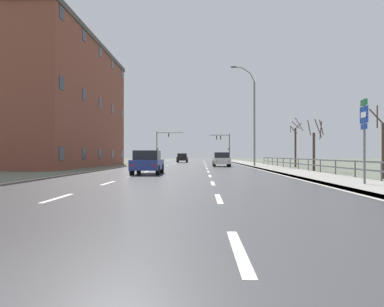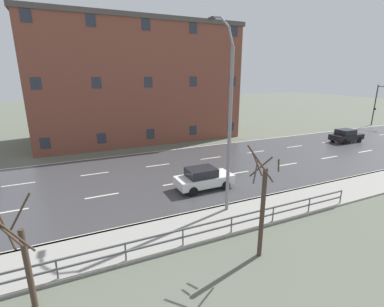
{
  "view_description": "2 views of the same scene",
  "coord_description": "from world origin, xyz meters",
  "px_view_note": "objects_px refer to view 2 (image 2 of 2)",
  "views": [
    {
      "loc": [
        1.85,
        -2.59,
        1.27
      ],
      "look_at": [
        0.13,
        58.47,
        1.55
      ],
      "focal_mm": 32.57,
      "sensor_mm": 36.0,
      "label": 1
    },
    {
      "loc": [
        20.24,
        27.49,
        7.83
      ],
      "look_at": [
        0.0,
        36.72,
        1.46
      ],
      "focal_mm": 25.66,
      "sensor_mm": 36.0,
      "label": 2
    }
  ],
  "objects_px": {
    "street_lamp_midground": "(228,121)",
    "brick_building": "(136,82)",
    "car_distant": "(203,178)",
    "car_near_right": "(346,136)",
    "traffic_signal_left": "(383,99)"
  },
  "relations": [
    {
      "from": "street_lamp_midground",
      "to": "brick_building",
      "type": "distance_m",
      "value": 22.57
    },
    {
      "from": "car_distant",
      "to": "brick_building",
      "type": "distance_m",
      "value": 20.06
    },
    {
      "from": "car_near_right",
      "to": "brick_building",
      "type": "xyz_separation_m",
      "value": [
        -13.54,
        -22.06,
        6.16
      ]
    },
    {
      "from": "traffic_signal_left",
      "to": "car_near_right",
      "type": "distance_m",
      "value": 15.87
    },
    {
      "from": "car_near_right",
      "to": "street_lamp_midground",
      "type": "bearing_deg",
      "value": -67.79
    },
    {
      "from": "traffic_signal_left",
      "to": "car_distant",
      "type": "height_order",
      "value": "traffic_signal_left"
    },
    {
      "from": "car_distant",
      "to": "brick_building",
      "type": "xyz_separation_m",
      "value": [
        -19.09,
        0.08,
        6.16
      ]
    },
    {
      "from": "street_lamp_midground",
      "to": "car_distant",
      "type": "height_order",
      "value": "street_lamp_midground"
    },
    {
      "from": "street_lamp_midground",
      "to": "car_near_right",
      "type": "height_order",
      "value": "street_lamp_midground"
    },
    {
      "from": "street_lamp_midground",
      "to": "traffic_signal_left",
      "type": "height_order",
      "value": "street_lamp_midground"
    },
    {
      "from": "street_lamp_midground",
      "to": "car_near_right",
      "type": "relative_size",
      "value": 2.68
    },
    {
      "from": "street_lamp_midground",
      "to": "car_distant",
      "type": "distance_m",
      "value": 5.72
    },
    {
      "from": "car_near_right",
      "to": "brick_building",
      "type": "distance_m",
      "value": 26.6
    },
    {
      "from": "car_near_right",
      "to": "brick_building",
      "type": "relative_size",
      "value": 0.17
    },
    {
      "from": "street_lamp_midground",
      "to": "traffic_signal_left",
      "type": "xyz_separation_m",
      "value": [
        -14.26,
        36.96,
        -1.14
      ]
    }
  ]
}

